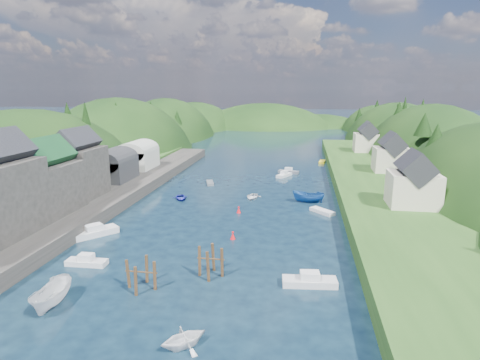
% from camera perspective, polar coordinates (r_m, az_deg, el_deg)
% --- Properties ---
extents(ground, '(600.00, 600.00, 0.00)m').
position_cam_1_polar(ground, '(91.71, 2.16, 0.62)').
color(ground, black).
rests_on(ground, ground).
extents(hillside_left, '(44.00, 245.56, 52.00)m').
position_cam_1_polar(hillside_left, '(129.80, -16.58, 0.13)').
color(hillside_left, black).
rests_on(hillside_left, ground).
extents(hillside_right, '(36.00, 245.56, 48.00)m').
position_cam_1_polar(hillside_right, '(122.05, 25.14, -1.07)').
color(hillside_right, black).
rests_on(hillside_right, ground).
extents(far_hills, '(103.00, 68.00, 44.00)m').
position_cam_1_polar(far_hills, '(215.33, 6.47, 4.78)').
color(far_hills, black).
rests_on(far_hills, ground).
extents(hill_trees, '(91.79, 147.03, 12.46)m').
position_cam_1_polar(hill_trees, '(104.31, 3.81, 8.30)').
color(hill_trees, black).
rests_on(hill_trees, ground).
extents(quay_left, '(12.00, 110.00, 2.00)m').
position_cam_1_polar(quay_left, '(70.88, -20.65, -3.11)').
color(quay_left, '#2D2B28').
rests_on(quay_left, ground).
extents(terrace_left_grass, '(12.00, 110.00, 2.50)m').
position_cam_1_polar(terrace_left_grass, '(74.49, -25.36, -2.58)').
color(terrace_left_grass, '#234719').
rests_on(terrace_left_grass, ground).
extents(quayside_buildings, '(8.00, 35.84, 12.90)m').
position_cam_1_polar(quayside_buildings, '(59.65, -29.18, -0.83)').
color(quayside_buildings, '#2D2B28').
rests_on(quayside_buildings, quay_left).
extents(boat_sheds, '(7.00, 21.00, 7.50)m').
position_cam_1_polar(boat_sheds, '(87.33, -15.94, 3.02)').
color(boat_sheds, '#2D2D30').
rests_on(boat_sheds, quay_left).
extents(terrace_right, '(16.00, 120.00, 2.40)m').
position_cam_1_polar(terrace_right, '(82.33, 18.83, -0.66)').
color(terrace_right, '#234719').
rests_on(terrace_right, ground).
extents(right_bank_cottages, '(9.00, 59.24, 8.41)m').
position_cam_1_polar(right_bank_cottages, '(90.05, 20.07, 3.39)').
color(right_bank_cottages, beige).
rests_on(right_bank_cottages, terrace_right).
extents(piling_cluster_near, '(3.34, 3.10, 3.58)m').
position_cam_1_polar(piling_cluster_near, '(42.22, -13.84, -13.27)').
color(piling_cluster_near, '#382314').
rests_on(piling_cluster_near, ground).
extents(piling_cluster_far, '(2.94, 2.77, 3.87)m').
position_cam_1_polar(piling_cluster_far, '(43.59, -4.18, -11.84)').
color(piling_cluster_far, '#382314').
rests_on(piling_cluster_far, ground).
extents(channel_buoy_near, '(0.70, 0.70, 1.10)m').
position_cam_1_polar(channel_buoy_near, '(53.68, -1.03, -7.92)').
color(channel_buoy_near, red).
rests_on(channel_buoy_near, ground).
extents(channel_buoy_far, '(0.70, 0.70, 1.10)m').
position_cam_1_polar(channel_buoy_far, '(64.53, -0.19, -4.28)').
color(channel_buoy_far, red).
rests_on(channel_buoy_far, ground).
extents(moored_boats, '(36.59, 86.03, 2.28)m').
position_cam_1_polar(moored_boats, '(56.58, -3.10, -6.62)').
color(moored_boats, silver).
rests_on(moored_boats, ground).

